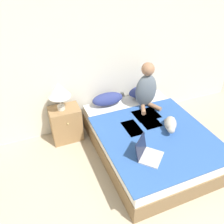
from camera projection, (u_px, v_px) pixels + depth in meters
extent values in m
cube|color=beige|center=(92.00, 56.00, 3.68)|extent=(5.93, 0.05, 2.55)
cube|color=brown|center=(148.00, 145.00, 3.67)|extent=(1.49, 1.99, 0.28)
cube|color=silver|center=(149.00, 134.00, 3.54)|extent=(1.46, 1.96, 0.18)
cube|color=#2D569E|center=(157.00, 136.00, 3.33)|extent=(1.53, 1.59, 0.02)
cube|color=#B2BC70|center=(132.00, 128.00, 3.48)|extent=(0.22, 0.38, 0.01)
cube|color=#B2BC70|center=(150.00, 122.00, 3.61)|extent=(0.27, 0.34, 0.01)
cube|color=#B2BC70|center=(146.00, 115.00, 3.76)|extent=(0.39, 0.33, 0.01)
ellipsoid|color=navy|center=(108.00, 99.00, 3.95)|extent=(0.53, 0.25, 0.20)
ellipsoid|color=navy|center=(143.00, 91.00, 4.16)|extent=(0.53, 0.25, 0.20)
ellipsoid|color=slate|center=(146.00, 91.00, 3.81)|extent=(0.37, 0.20, 0.57)
sphere|color=#9E7051|center=(148.00, 69.00, 3.60)|extent=(0.20, 0.20, 0.20)
cylinder|color=#9E7051|center=(143.00, 109.00, 3.83)|extent=(0.17, 0.26, 0.07)
cylinder|color=#9E7051|center=(154.00, 106.00, 3.89)|extent=(0.17, 0.26, 0.07)
ellipsoid|color=#A8A399|center=(170.00, 124.00, 3.42)|extent=(0.30, 0.34, 0.17)
sphere|color=#A8A399|center=(171.00, 130.00, 3.27)|extent=(0.11, 0.11, 0.11)
cone|color=#A8A399|center=(174.00, 128.00, 3.24)|extent=(0.05, 0.05, 0.05)
cone|color=#A8A399|center=(169.00, 127.00, 3.25)|extent=(0.05, 0.05, 0.05)
cylinder|color=#A8A399|center=(169.00, 119.00, 3.62)|extent=(0.17, 0.04, 0.04)
cube|color=#B7B7BC|center=(151.00, 158.00, 2.97)|extent=(0.39, 0.39, 0.02)
cube|color=black|center=(141.00, 147.00, 2.95)|extent=(0.27, 0.25, 0.24)
cube|color=#937047|center=(66.00, 124.00, 3.86)|extent=(0.48, 0.34, 0.59)
sphere|color=tan|center=(68.00, 124.00, 3.65)|extent=(0.03, 0.03, 0.03)
cylinder|color=beige|center=(61.00, 107.00, 3.67)|extent=(0.12, 0.12, 0.07)
cylinder|color=beige|center=(60.00, 101.00, 3.60)|extent=(0.02, 0.02, 0.17)
cone|color=white|center=(59.00, 90.00, 3.49)|extent=(0.34, 0.34, 0.22)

